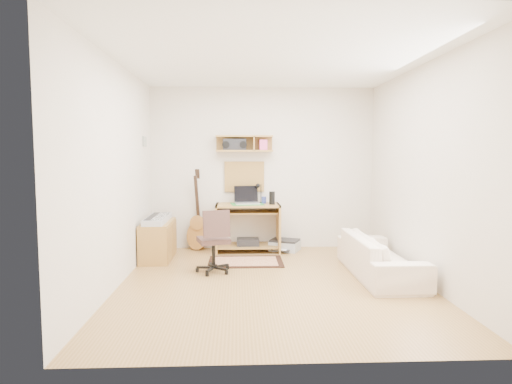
{
  "coord_description": "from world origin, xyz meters",
  "views": [
    {
      "loc": [
        -0.41,
        -5.04,
        1.53
      ],
      "look_at": [
        -0.15,
        1.05,
        1.0
      ],
      "focal_mm": 30.44,
      "sensor_mm": 36.0,
      "label": 1
    }
  ],
  "objects_px": {
    "desk": "(248,228)",
    "cabinet": "(158,240)",
    "sofa": "(380,249)",
    "task_chair": "(213,240)",
    "printer": "(285,245)"
  },
  "relations": [
    {
      "from": "desk",
      "to": "cabinet",
      "type": "relative_size",
      "value": 1.11
    },
    {
      "from": "task_chair",
      "to": "printer",
      "type": "relative_size",
      "value": 1.9
    },
    {
      "from": "printer",
      "to": "sofa",
      "type": "bearing_deg",
      "value": -31.3
    },
    {
      "from": "desk",
      "to": "task_chair",
      "type": "relative_size",
      "value": 1.19
    },
    {
      "from": "sofa",
      "to": "desk",
      "type": "bearing_deg",
      "value": 48.09
    },
    {
      "from": "cabinet",
      "to": "desk",
      "type": "bearing_deg",
      "value": 18.67
    },
    {
      "from": "cabinet",
      "to": "printer",
      "type": "bearing_deg",
      "value": 13.95
    },
    {
      "from": "printer",
      "to": "sofa",
      "type": "distance_m",
      "value": 1.84
    },
    {
      "from": "task_chair",
      "to": "sofa",
      "type": "bearing_deg",
      "value": -23.41
    },
    {
      "from": "desk",
      "to": "printer",
      "type": "relative_size",
      "value": 2.25
    },
    {
      "from": "printer",
      "to": "sofa",
      "type": "xyz_separation_m",
      "value": [
        1.04,
        -1.49,
        0.25
      ]
    },
    {
      "from": "task_chair",
      "to": "cabinet",
      "type": "distance_m",
      "value": 1.15
    },
    {
      "from": "desk",
      "to": "sofa",
      "type": "bearing_deg",
      "value": -41.91
    },
    {
      "from": "task_chair",
      "to": "sofa",
      "type": "relative_size",
      "value": 0.49
    },
    {
      "from": "cabinet",
      "to": "sofa",
      "type": "relative_size",
      "value": 0.52
    }
  ]
}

